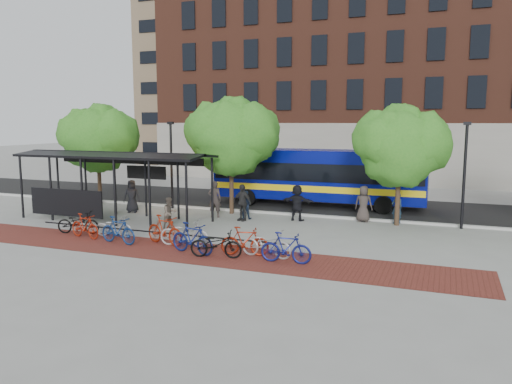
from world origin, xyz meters
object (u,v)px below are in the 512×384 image
(lamp_post_left, at_px, (171,162))
(bike_8, at_px, (216,244))
(bike_9, at_px, (245,241))
(pedestrian_8, at_px, (170,213))
(pedestrian_5, at_px, (297,203))
(pedestrian_6, at_px, (364,204))
(bus_shelter, at_px, (112,163))
(bike_6, at_px, (184,233))
(tree_c, at_px, (402,144))
(bus, at_px, (318,174))
(bike_2, at_px, (114,227))
(bike_11, at_px, (286,248))
(pedestrian_0, at_px, (132,196))
(tree_b, at_px, (233,134))
(bike_5, at_px, (165,230))
(bike_1, at_px, (85,226))
(tree_a, at_px, (99,136))
(pedestrian_7, at_px, (397,208))
(pedestrian_1, at_px, (215,199))
(pedestrian_4, at_px, (242,203))
(lamp_post_right, at_px, (464,172))
(bike_7, at_px, (192,238))
(bike_3, at_px, (118,230))
(pedestrian_2, at_px, (245,205))
(bike_0, at_px, (78,223))
(bike_10, at_px, (266,244))

(lamp_post_left, height_order, bike_8, lamp_post_left)
(bike_9, distance_m, pedestrian_8, 6.08)
(pedestrian_5, bearing_deg, pedestrian_6, -157.91)
(bus_shelter, xyz_separation_m, bike_6, (6.29, -3.71, -2.44))
(tree_c, xyz_separation_m, pedestrian_6, (-1.80, 0.28, -3.12))
(bus, height_order, bike_2, bus)
(bike_11, xyz_separation_m, pedestrian_0, (-11.31, 6.70, 0.36))
(tree_b, height_order, pedestrian_0, tree_b)
(bike_5, bearing_deg, bike_1, 110.53)
(bike_11, xyz_separation_m, pedestrian_8, (-6.99, 3.60, 0.20))
(tree_a, bearing_deg, pedestrian_7, 1.45)
(pedestrian_6, bearing_deg, pedestrian_0, 13.81)
(bike_9, bearing_deg, pedestrian_8, 46.26)
(bike_9, distance_m, pedestrian_1, 7.98)
(pedestrian_7, bearing_deg, tree_c, 75.93)
(bus, xyz_separation_m, pedestrian_1, (-4.30, -5.55, -0.98))
(pedestrian_1, xyz_separation_m, pedestrian_4, (1.74, -0.33, -0.03))
(lamp_post_right, bearing_deg, bike_6, -144.32)
(pedestrian_1, bearing_deg, pedestrian_6, 179.61)
(bike_9, distance_m, pedestrian_0, 11.39)
(tree_b, xyz_separation_m, bike_7, (1.96, -8.51, -3.84))
(bike_8, relative_size, pedestrian_4, 1.04)
(bike_3, distance_m, bike_7, 3.72)
(bike_1, relative_size, bike_2, 1.02)
(pedestrian_0, height_order, pedestrian_5, pedestrian_5)
(tree_c, xyz_separation_m, lamp_post_right, (2.91, 0.25, -1.31))
(bike_5, bearing_deg, tree_a, 67.22)
(bike_7, bearing_deg, pedestrian_0, 60.98)
(tree_c, xyz_separation_m, pedestrian_5, (-5.08, -0.67, -3.11))
(tree_b, height_order, bus, tree_b)
(tree_c, bearing_deg, lamp_post_right, 4.91)
(lamp_post_left, height_order, pedestrian_4, lamp_post_left)
(bike_6, bearing_deg, pedestrian_1, 6.37)
(tree_a, height_order, pedestrian_6, tree_a)
(bus, height_order, bike_5, bus)
(bus, distance_m, pedestrian_5, 4.92)
(pedestrian_2, bearing_deg, bike_0, 33.79)
(bus_shelter, height_order, tree_c, tree_c)
(bike_11, relative_size, pedestrian_6, 1.02)
(bike_9, bearing_deg, pedestrian_4, 11.10)
(bike_3, height_order, pedestrian_7, pedestrian_7)
(bike_10, bearing_deg, tree_a, 65.47)
(bike_6, distance_m, bike_9, 2.95)
(bike_2, height_order, bike_6, bike_6)
(bike_3, distance_m, pedestrian_1, 6.91)
(bike_0, bearing_deg, bike_7, -115.06)
(bike_10, bearing_deg, bus, 10.27)
(bus_shelter, distance_m, tree_a, 5.52)
(pedestrian_1, distance_m, pedestrian_4, 1.77)
(bus, relative_size, bike_9, 6.77)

